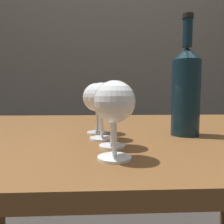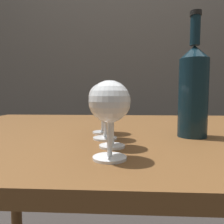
{
  "view_description": "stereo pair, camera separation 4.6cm",
  "coord_description": "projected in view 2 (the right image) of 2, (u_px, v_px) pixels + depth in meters",
  "views": [
    {
      "loc": [
        -0.07,
        -0.71,
        0.84
      ],
      "look_at": [
        -0.05,
        -0.25,
        0.8
      ],
      "focal_mm": 34.26,
      "sensor_mm": 36.0,
      "label": 1
    },
    {
      "loc": [
        -0.02,
        -0.71,
        0.84
      ],
      "look_at": [
        -0.05,
        -0.25,
        0.8
      ],
      "focal_mm": 34.26,
      "sensor_mm": 36.0,
      "label": 2
    }
  ],
  "objects": [
    {
      "name": "back_wall",
      "position": [
        126.0,
        40.0,
        1.86
      ],
      "size": [
        5.0,
        0.08,
        2.6
      ],
      "primitive_type": "cube",
      "color": "#59544F",
      "rests_on": "ground_plane"
    },
    {
      "name": "wine_glass_port",
      "position": [
        110.0,
        104.0,
        0.37
      ],
      "size": [
        0.07,
        0.07,
        0.14
      ],
      "color": "white",
      "rests_on": "dining_table"
    },
    {
      "name": "wine_glass_cabernet",
      "position": [
        103.0,
        99.0,
        0.63
      ],
      "size": [
        0.08,
        0.08,
        0.15
      ],
      "color": "white",
      "rests_on": "dining_table"
    },
    {
      "name": "wine_bottle",
      "position": [
        193.0,
        89.0,
        0.57
      ],
      "size": [
        0.08,
        0.08,
        0.33
      ],
      "color": "#0F232D",
      "rests_on": "dining_table"
    },
    {
      "name": "wine_glass_chardonnay",
      "position": [
        105.0,
        99.0,
        0.54
      ],
      "size": [
        0.07,
        0.07,
        0.15
      ],
      "color": "white",
      "rests_on": "dining_table"
    },
    {
      "name": "dining_table",
      "position": [
        130.0,
        153.0,
        0.72
      ],
      "size": [
        1.35,
        0.91,
        0.72
      ],
      "color": "brown",
      "rests_on": "ground_plane"
    },
    {
      "name": "wine_glass_amber",
      "position": [
        112.0,
        104.0,
        0.46
      ],
      "size": [
        0.08,
        0.08,
        0.14
      ],
      "color": "white",
      "rests_on": "dining_table"
    }
  ]
}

